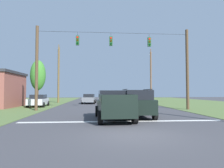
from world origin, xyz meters
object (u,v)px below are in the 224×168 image
Objects in this scene: distant_car_oncoming at (38,100)px; distant_car_far_parked at (89,99)px; overhead_signal_span at (114,65)px; distant_car_crossing_white at (119,98)px; tree_roadside_right at (38,75)px; suv_black at (136,103)px; utility_pole_near_left at (59,74)px; pickup_truck at (113,105)px; utility_pole_mid_right at (151,76)px.

distant_car_far_parked is at bearing 46.92° from distant_car_oncoming.
overhead_signal_span reaches higher than distant_car_crossing_white.
tree_roadside_right reaches higher than distant_car_crossing_white.
overhead_signal_span is at bearing 101.68° from suv_black.
distant_car_far_parked is at bearing -28.31° from utility_pole_near_left.
distant_car_crossing_white is at bearing 81.00° from overhead_signal_span.
overhead_signal_span is 7.65m from pickup_truck.
utility_pole_mid_right is (6.20, 2.60, 4.02)m from distant_car_crossing_white.
overhead_signal_span is at bearing -60.06° from utility_pole_near_left.
utility_pole_near_left is at bearing 109.97° from pickup_truck.
utility_pole_mid_right is 0.98× the size of utility_pole_near_left.
pickup_truck is at bearing -111.70° from utility_pole_mid_right.
distant_car_oncoming and distant_car_far_parked have the same top height.
distant_car_oncoming is 0.99× the size of distant_car_far_parked.
distant_car_crossing_white is at bearing 35.96° from distant_car_oncoming.
overhead_signal_span is 17.79m from utility_pole_mid_right.
utility_pole_mid_right reaches higher than distant_car_oncoming.
utility_pole_mid_right reaches higher than distant_car_crossing_white.
utility_pole_mid_right is 16.68m from utility_pole_near_left.
distant_car_far_parked is at bearing -162.62° from distant_car_crossing_white.
distant_car_oncoming is at bearing 150.24° from overhead_signal_span.
distant_car_oncoming is (-10.11, 10.62, -0.27)m from suv_black.
utility_pole_mid_right reaches higher than distant_car_far_parked.
distant_car_oncoming is at bearing -148.39° from utility_pole_mid_right.
distant_car_oncoming is 20.65m from utility_pole_mid_right.
utility_pole_near_left reaches higher than utility_pole_mid_right.
distant_car_crossing_white and distant_car_oncoming have the same top height.
distant_car_far_parked is at bearing 104.26° from overhead_signal_span.
pickup_truck is (-0.65, -6.69, -3.66)m from overhead_signal_span.
suv_black reaches higher than pickup_truck.
overhead_signal_span is at bearing -99.00° from distant_car_crossing_white.
suv_black is at bearing -92.91° from distant_car_crossing_white.
distant_car_oncoming is at bearing -73.02° from tree_roadside_right.
tree_roadside_right is at bearing -162.06° from utility_pole_near_left.
utility_pole_near_left is (-16.63, -1.26, 0.10)m from utility_pole_mid_right.
utility_pole_mid_right is (8.28, 15.75, 0.19)m from overhead_signal_span.
distant_car_crossing_white is 14.13m from tree_roadside_right.
suv_black is at bearing -56.28° from tree_roadside_right.
pickup_truck is at bearing -82.84° from distant_car_far_parked.
distant_car_far_parked is (-2.30, 18.27, -0.18)m from pickup_truck.
distant_car_crossing_white is at bearing 82.16° from pickup_truck.
overhead_signal_span reaches higher than distant_car_far_parked.
pickup_truck is 22.88m from utility_pole_near_left.
suv_black is 1.10× the size of distant_car_oncoming.
distant_car_far_parked is (-5.03, -1.57, 0.00)m from distant_car_crossing_white.
overhead_signal_span reaches higher than tree_roadside_right.
utility_pole_mid_right is at bearing 71.40° from suv_black.
pickup_truck is 1.24× the size of distant_car_crossing_white.
pickup_truck is 1.13× the size of suv_black.
tree_roadside_right is at bearing 130.54° from overhead_signal_span.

